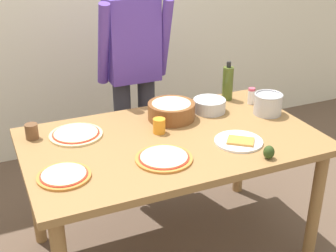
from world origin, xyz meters
The scene contains 15 objects.
ground centered at (0.00, 0.00, 0.00)m, with size 8.00×8.00×0.00m, color brown.
dining_table centered at (0.00, 0.00, 0.67)m, with size 1.60×0.96×0.76m.
person_cook centered at (0.06, 0.76, 0.94)m, with size 0.49×0.25×1.62m.
pizza_raw_on_board centered at (-0.47, 0.24, 0.77)m, with size 0.29×0.29×0.02m.
pizza_cooked_on_tray centered at (-0.14, -0.21, 0.77)m, with size 0.29×0.29×0.02m.
pizza_second_cooked centered at (-0.63, -0.17, 0.77)m, with size 0.25×0.25×0.02m.
plate_with_slice centered at (0.31, -0.20, 0.77)m, with size 0.26×0.26×0.02m.
popcorn_bowl centered at (0.10, 0.24, 0.82)m, with size 0.28×0.28×0.11m.
mixing_bowl_steel centered at (0.36, 0.24, 0.80)m, with size 0.20×0.20×0.08m.
olive_oil_bottle centered at (0.57, 0.38, 0.87)m, with size 0.07×0.07×0.26m.
steel_pot centered at (0.67, 0.07, 0.83)m, with size 0.17×0.17×0.13m.
cup_orange centered at (-0.04, 0.09, 0.80)m, with size 0.07×0.07×0.09m, color orange.
cup_small_brown centered at (-0.70, 0.30, 0.80)m, with size 0.07×0.07×0.09m, color brown.
salt_shaker centered at (0.67, 0.25, 0.81)m, with size 0.04×0.04×0.11m.
avocado centered at (0.35, -0.41, 0.80)m, with size 0.06×0.06×0.07m, color #2D4219.
Camera 1 is at (-0.92, -2.03, 1.87)m, focal length 48.56 mm.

